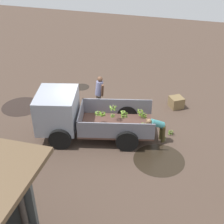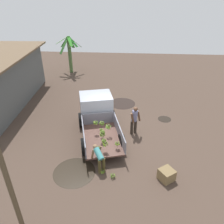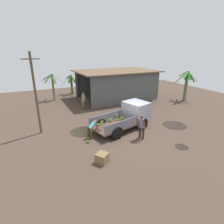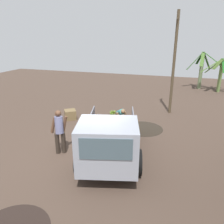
% 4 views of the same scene
% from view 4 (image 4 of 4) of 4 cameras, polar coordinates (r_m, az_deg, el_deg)
% --- Properties ---
extents(ground, '(36.00, 36.00, 0.00)m').
position_cam_4_polar(ground, '(8.60, -5.05, -10.42)').
color(ground, '#49382E').
extents(mud_patch_0, '(1.87, 1.87, 0.01)m').
position_cam_4_polar(mud_patch_0, '(10.71, 8.20, -4.30)').
color(mud_patch_0, black).
rests_on(mud_patch_0, ground).
extents(cargo_truck, '(4.81, 2.90, 1.84)m').
position_cam_4_polar(cargo_truck, '(7.15, -0.86, -7.98)').
color(cargo_truck, '#51352C').
rests_on(cargo_truck, ground).
extents(utility_pole, '(1.09, 0.15, 5.51)m').
position_cam_4_polar(utility_pole, '(12.58, 15.87, 12.18)').
color(utility_pole, brown).
rests_on(utility_pole, ground).
extents(banana_palm_3, '(2.13, 2.50, 3.03)m').
position_cam_4_polar(banana_palm_3, '(19.84, 22.28, 10.27)').
color(banana_palm_3, '#6B7E56').
rests_on(banana_palm_3, ground).
extents(banana_palm_4, '(2.18, 3.08, 2.61)m').
position_cam_4_polar(banana_palm_4, '(19.26, 26.52, 9.07)').
color(banana_palm_4, olive).
rests_on(banana_palm_4, ground).
extents(person_foreground_visitor, '(0.55, 0.62, 1.69)m').
position_cam_4_polar(person_foreground_visitor, '(8.39, -13.57, -4.56)').
color(person_foreground_visitor, '#332922').
rests_on(person_foreground_visitor, ground).
extents(person_worker_loading, '(0.83, 0.73, 1.10)m').
position_cam_4_polar(person_worker_loading, '(10.38, 2.21, -0.86)').
color(person_worker_loading, '#41391C').
rests_on(person_worker_loading, ground).
extents(banana_bunch_on_ground_0, '(0.22, 0.22, 0.19)m').
position_cam_4_polar(banana_bunch_on_ground_0, '(10.86, 1.72, -3.18)').
color(banana_bunch_on_ground_0, '#423B2B').
rests_on(banana_bunch_on_ground_0, ground).
extents(banana_bunch_on_ground_1, '(0.24, 0.24, 0.20)m').
position_cam_4_polar(banana_bunch_on_ground_1, '(11.18, -0.33, -2.43)').
color(banana_bunch_on_ground_1, brown).
rests_on(banana_bunch_on_ground_1, ground).
extents(wooden_crate_0, '(0.80, 0.80, 0.51)m').
position_cam_4_polar(wooden_crate_0, '(11.91, -10.85, -0.67)').
color(wooden_crate_0, brown).
rests_on(wooden_crate_0, ground).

